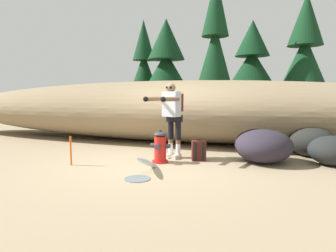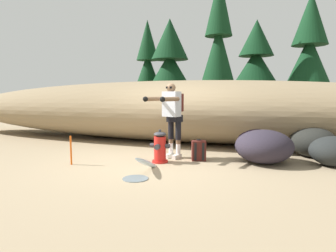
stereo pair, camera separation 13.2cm
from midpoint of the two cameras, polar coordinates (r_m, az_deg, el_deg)
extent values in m
cube|color=#998466|center=(6.29, -2.75, -7.33)|extent=(56.00, 56.00, 0.04)
ellipsoid|color=#897556|center=(9.04, 3.91, 2.92)|extent=(17.28, 3.20, 1.85)
cylinder|color=red|center=(6.34, -0.95, -6.84)|extent=(0.34, 0.34, 0.04)
cylinder|color=red|center=(6.28, -0.96, -4.37)|extent=(0.25, 0.25, 0.52)
ellipsoid|color=#333338|center=(6.23, -0.96, -1.59)|extent=(0.27, 0.27, 0.10)
cylinder|color=#333338|center=(6.22, -0.96, -0.90)|extent=(0.06, 0.06, 0.05)
cylinder|color=#333338|center=(6.32, -2.44, -3.73)|extent=(0.09, 0.09, 0.09)
cylinder|color=#333338|center=(6.22, 0.54, -3.90)|extent=(0.09, 0.09, 0.09)
cylinder|color=#333338|center=(6.11, -1.47, -4.08)|extent=(0.11, 0.09, 0.11)
ellipsoid|color=silver|center=(5.63, -3.34, -7.22)|extent=(0.10, 1.15, 0.52)
cylinder|color=slate|center=(5.17, -5.57, -10.08)|extent=(0.44, 0.44, 0.01)
cube|color=beige|center=(6.67, 2.26, -5.95)|extent=(0.17, 0.28, 0.09)
cylinder|color=white|center=(6.69, 2.55, -4.48)|extent=(0.10, 0.10, 0.24)
cylinder|color=brown|center=(6.66, 2.56, -3.06)|extent=(0.10, 0.10, 0.10)
cylinder|color=black|center=(6.62, 2.57, -0.83)|extent=(0.13, 0.13, 0.43)
cube|color=beige|center=(6.78, 0.84, -5.74)|extent=(0.17, 0.28, 0.09)
cylinder|color=white|center=(6.80, 1.13, -4.30)|extent=(0.10, 0.10, 0.24)
cylinder|color=brown|center=(6.77, 1.13, -2.90)|extent=(0.10, 0.10, 0.10)
cylinder|color=black|center=(6.73, 1.13, -0.71)|extent=(0.13, 0.13, 0.43)
cube|color=black|center=(6.65, 1.85, 1.48)|extent=(0.37, 0.29, 0.16)
cube|color=#B7BCC6|center=(6.53, 1.28, 4.27)|extent=(0.42, 0.34, 0.55)
cube|color=#511E19|center=(6.69, 2.24, 4.55)|extent=(0.32, 0.24, 0.40)
sphere|color=brown|center=(6.51, 1.19, 7.40)|extent=(0.20, 0.20, 0.20)
cube|color=black|center=(6.44, 0.76, 7.46)|extent=(0.15, 0.06, 0.04)
cylinder|color=brown|center=(6.10, 1.05, 5.22)|extent=(0.26, 0.58, 0.09)
sphere|color=black|center=(5.87, -0.43, 5.18)|extent=(0.11, 0.11, 0.11)
cylinder|color=brown|center=(6.35, -2.24, 5.26)|extent=(0.26, 0.58, 0.09)
sphere|color=black|center=(6.14, -3.78, 5.21)|extent=(0.11, 0.11, 0.11)
cube|color=#511E19|center=(6.49, 6.54, -4.75)|extent=(0.35, 0.28, 0.44)
cube|color=#511E19|center=(6.63, 6.38, -5.10)|extent=(0.22, 0.12, 0.20)
torus|color=black|center=(6.45, 6.56, -2.66)|extent=(0.10, 0.10, 0.02)
cube|color=black|center=(6.37, 5.93, -4.96)|extent=(0.06, 0.04, 0.37)
cube|color=black|center=(6.39, 7.40, -4.94)|extent=(0.06, 0.04, 0.37)
ellipsoid|color=black|center=(7.59, 26.70, -2.83)|extent=(1.31, 1.22, 0.69)
ellipsoid|color=black|center=(7.87, 17.76, -0.99)|extent=(1.49, 1.35, 1.00)
ellipsoid|color=#29242F|center=(6.55, 18.61, -3.76)|extent=(1.66, 1.64, 0.71)
ellipsoid|color=black|center=(6.87, 30.01, -4.25)|extent=(1.02, 0.93, 0.61)
cylinder|color=#47331E|center=(16.76, -3.66, 3.17)|extent=(0.23, 0.23, 1.08)
cone|color=#0F3319|center=(16.76, -3.71, 9.55)|extent=(1.91, 1.91, 2.64)
cone|color=#0F3319|center=(16.99, -3.76, 16.24)|extent=(1.24, 1.24, 2.20)
cylinder|color=#47331E|center=(15.65, 0.58, 3.04)|extent=(0.36, 0.36, 1.12)
cone|color=#0F3319|center=(15.65, 0.59, 9.67)|extent=(2.96, 2.96, 2.50)
cone|color=#0F3319|center=(15.87, 0.60, 16.45)|extent=(1.93, 1.93, 2.08)
cylinder|color=#47331E|center=(13.49, 9.75, 2.72)|extent=(0.22, 0.22, 1.27)
cone|color=#0F3319|center=(13.54, 9.93, 12.26)|extent=(1.84, 1.84, 3.23)
cone|color=#0F3319|center=(14.00, 10.13, 22.16)|extent=(1.20, 1.20, 2.69)
cylinder|color=#47331E|center=(15.55, 16.59, 3.53)|extent=(0.31, 0.31, 1.55)
cone|color=#0F3319|center=(15.57, 16.81, 10.26)|extent=(2.62, 2.62, 2.11)
cone|color=#0F3319|center=(15.77, 17.00, 16.01)|extent=(1.70, 1.70, 1.76)
cylinder|color=#47331E|center=(14.68, 25.36, 2.50)|extent=(0.28, 0.28, 1.27)
cone|color=#0F3319|center=(14.71, 25.74, 10.34)|extent=(2.33, 2.33, 2.75)
cone|color=#0F3319|center=(15.01, 26.14, 18.20)|extent=(1.51, 1.51, 2.29)
cylinder|color=#E55914|center=(6.37, -17.69, -4.50)|extent=(0.04, 0.04, 0.60)
camera|label=1|loc=(0.07, -89.41, 0.07)|focal=31.53mm
camera|label=2|loc=(0.07, 90.59, -0.07)|focal=31.53mm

